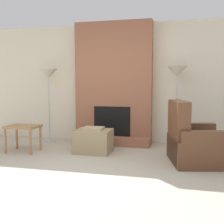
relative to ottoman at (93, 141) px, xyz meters
name	(u,v)px	position (x,y,z in m)	size (l,w,h in m)	color
ground_plane	(71,179)	(0.16, -1.53, -0.22)	(24.00, 24.00, 0.00)	#B2A893
wall_back	(116,83)	(0.16, 1.16, 1.08)	(7.14, 0.06, 2.60)	beige
fireplace	(113,87)	(0.16, 0.96, 1.00)	(1.66, 0.59, 2.60)	#935B42
ottoman	(93,141)	(0.00, 0.00, 0.00)	(0.67, 0.55, 0.48)	#998460
armchair	(194,144)	(1.80, -0.28, 0.08)	(1.06, 1.15, 1.02)	brown
side_table	(23,130)	(-1.31, -0.27, 0.20)	(0.60, 0.46, 0.50)	#9E7042
floor_lamp_left	(48,78)	(-1.28, 0.78, 1.20)	(0.40, 0.40, 1.61)	#ADADB2
floor_lamp_right	(177,76)	(1.50, 0.78, 1.22)	(0.40, 0.40, 1.63)	#ADADB2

